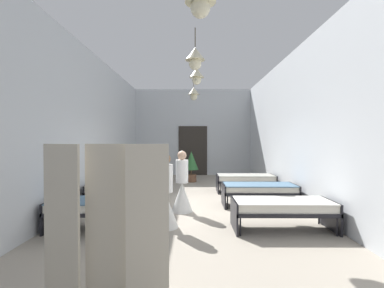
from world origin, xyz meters
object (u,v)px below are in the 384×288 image
object	(u,v)px
bed_right_row_0	(282,207)
bed_left_row_2	(139,179)
potted_plant	(191,164)
bed_left_row_1	(125,189)
bed_right_row_2	(245,179)
nurse_mid_aisle	(182,190)
privacy_screen	(105,230)
nurse_near_aisle	(165,201)
bed_right_row_1	(259,189)
bed_left_row_0	(100,207)

from	to	relation	value
bed_right_row_0	bed_left_row_2	bearing A→B (deg)	132.89
potted_plant	bed_left_row_1	bearing A→B (deg)	-112.62
bed_right_row_2	nurse_mid_aisle	world-z (taller)	nurse_mid_aisle
bed_left_row_1	privacy_screen	bearing A→B (deg)	-78.11
bed_left_row_1	potted_plant	xyz separation A→B (m)	(1.71, 4.10, 0.31)
bed_left_row_2	nurse_near_aisle	distance (m)	3.88
nurse_near_aisle	potted_plant	size ratio (longest dim) A/B	1.18
bed_left_row_2	bed_right_row_2	world-z (taller)	same
bed_right_row_1	bed_right_row_0	bearing A→B (deg)	-90.00
bed_left_row_2	privacy_screen	size ratio (longest dim) A/B	1.12
bed_left_row_2	bed_right_row_1	bearing A→B (deg)	-28.29
bed_left_row_1	bed_right_row_2	size ratio (longest dim) A/B	1.00
bed_left_row_1	nurse_mid_aisle	bearing A→B (deg)	-20.65
bed_left_row_2	potted_plant	bearing A→B (deg)	52.18
bed_left_row_0	nurse_mid_aisle	size ratio (longest dim) A/B	1.28
bed_right_row_2	nurse_near_aisle	world-z (taller)	nurse_near_aisle
bed_left_row_2	nurse_mid_aisle	world-z (taller)	nurse_mid_aisle
bed_right_row_1	nurse_mid_aisle	distance (m)	2.08
bed_right_row_0	nurse_mid_aisle	size ratio (longest dim) A/B	1.28
bed_left_row_2	bed_right_row_2	distance (m)	3.53
privacy_screen	bed_right_row_0	bearing A→B (deg)	47.17
bed_left_row_1	potted_plant	bearing A→B (deg)	67.38
bed_right_row_0	bed_left_row_2	xyz separation A→B (m)	(-3.53, 3.80, 0.00)
bed_right_row_0	bed_right_row_1	size ratio (longest dim) A/B	1.00
bed_left_row_0	bed_right_row_2	bearing A→B (deg)	47.11
bed_right_row_2	nurse_near_aisle	xyz separation A→B (m)	(-2.28, -3.67, 0.09)
bed_right_row_1	potted_plant	xyz separation A→B (m)	(-1.82, 4.10, 0.31)
bed_left_row_0	nurse_near_aisle	world-z (taller)	nurse_near_aisle
bed_right_row_1	nurse_near_aisle	bearing A→B (deg)	-142.08
bed_left_row_1	bed_right_row_2	xyz separation A→B (m)	(3.53, 1.90, 0.00)
nurse_near_aisle	potted_plant	distance (m)	5.90
nurse_near_aisle	bed_right_row_0	bearing A→B (deg)	-116.55
bed_right_row_0	bed_left_row_2	world-z (taller)	same
bed_left_row_0	bed_right_row_1	world-z (taller)	same
bed_left_row_2	privacy_screen	distance (m)	6.50
bed_right_row_1	nurse_mid_aisle	world-z (taller)	nurse_mid_aisle
bed_left_row_0	privacy_screen	size ratio (longest dim) A/B	1.12
bed_right_row_1	nurse_mid_aisle	bearing A→B (deg)	-163.87
nurse_mid_aisle	bed_left_row_0	bearing A→B (deg)	-32.76
bed_left_row_1	nurse_near_aisle	world-z (taller)	nurse_near_aisle
bed_left_row_0	bed_left_row_2	xyz separation A→B (m)	(0.00, 3.80, 0.00)
bed_right_row_0	bed_right_row_2	world-z (taller)	same
nurse_mid_aisle	potted_plant	size ratio (longest dim) A/B	1.18
bed_left_row_0	bed_left_row_1	world-z (taller)	same
bed_right_row_0	nurse_near_aisle	bearing A→B (deg)	176.81
bed_right_row_2	potted_plant	bearing A→B (deg)	129.60
bed_left_row_0	nurse_near_aisle	xyz separation A→B (m)	(1.25, 0.13, 0.09)
nurse_near_aisle	privacy_screen	size ratio (longest dim) A/B	0.87
bed_left_row_0	bed_right_row_0	bearing A→B (deg)	0.00
bed_right_row_0	nurse_near_aisle	size ratio (longest dim) A/B	1.28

